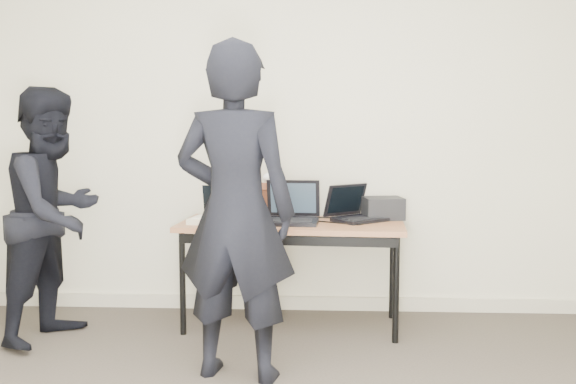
# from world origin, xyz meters

# --- Properties ---
(room) EXTENTS (4.60, 4.60, 2.80)m
(room) POSITION_xyz_m (0.00, 0.00, 1.35)
(room) COLOR #3E372F
(room) RESTS_ON ground
(desk) EXTENTS (1.54, 0.75, 0.72)m
(desk) POSITION_xyz_m (0.11, 1.83, 0.66)
(desk) COLOR brown
(desk) RESTS_ON ground
(laptop_beige) EXTENTS (0.37, 0.36, 0.26)m
(laptop_beige) POSITION_xyz_m (-0.39, 1.82, 0.77)
(laptop_beige) COLOR beige
(laptop_beige) RESTS_ON desk
(laptop_center) EXTENTS (0.38, 0.37, 0.28)m
(laptop_center) POSITION_xyz_m (0.11, 1.83, 0.78)
(laptop_center) COLOR black
(laptop_center) RESTS_ON desk
(laptop_right) EXTENTS (0.46, 0.46, 0.24)m
(laptop_right) POSITION_xyz_m (0.54, 1.95, 0.78)
(laptop_right) COLOR black
(laptop_right) RESTS_ON desk
(leather_satchel) EXTENTS (0.37, 0.21, 0.25)m
(leather_satchel) POSITION_xyz_m (-0.07, 2.06, 0.85)
(leather_satchel) COLOR #5B2B18
(leather_satchel) RESTS_ON desk
(tissue) EXTENTS (0.14, 0.11, 0.08)m
(tissue) POSITION_xyz_m (-0.04, 2.06, 1.00)
(tissue) COLOR white
(tissue) RESTS_ON leather_satchel
(equipment_box) EXTENTS (0.30, 0.26, 0.15)m
(equipment_box) POSITION_xyz_m (0.74, 2.02, 0.80)
(equipment_box) COLOR black
(equipment_box) RESTS_ON desk
(power_brick) EXTENTS (0.09, 0.06, 0.03)m
(power_brick) POSITION_xyz_m (-0.11, 1.66, 0.73)
(power_brick) COLOR black
(power_brick) RESTS_ON desk
(cables) EXTENTS (1.16, 0.42, 0.01)m
(cables) POSITION_xyz_m (0.16, 1.83, 0.72)
(cables) COLOR black
(cables) RESTS_ON desk
(person_typist) EXTENTS (0.73, 0.55, 1.82)m
(person_typist) POSITION_xyz_m (-0.15, 0.95, 0.91)
(person_typist) COLOR black
(person_typist) RESTS_ON ground
(person_observer) EXTENTS (0.81, 0.93, 1.61)m
(person_observer) POSITION_xyz_m (-1.39, 1.53, 0.81)
(person_observer) COLOR black
(person_observer) RESTS_ON ground
(baseboard) EXTENTS (4.50, 0.03, 0.10)m
(baseboard) POSITION_xyz_m (0.00, 2.23, 0.05)
(baseboard) COLOR #B2AB93
(baseboard) RESTS_ON ground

